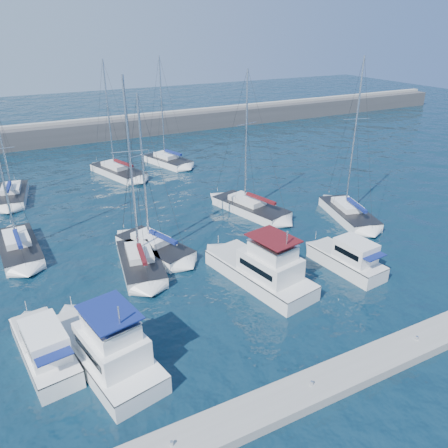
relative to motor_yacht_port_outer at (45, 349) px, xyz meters
name	(u,v)px	position (x,y,z in m)	size (l,w,h in m)	color
ground	(219,292)	(12.35, 1.89, -0.94)	(220.00, 220.00, 0.00)	black
breakwater	(81,134)	(12.35, 53.89, 0.11)	(160.00, 6.00, 4.45)	#424244
dock	(311,389)	(12.35, -9.11, -0.64)	(40.00, 2.20, 0.60)	gray
dock_cleat_near_port	(172,443)	(4.35, -9.11, -0.22)	(0.16, 0.16, 0.25)	silver
dock_cleat_centre	(312,383)	(12.35, -9.11, -0.22)	(0.16, 0.16, 0.25)	silver
dock_cleat_near_stbd	(417,338)	(20.35, -9.11, -0.22)	(0.16, 0.16, 0.25)	silver
motor_yacht_port_outer	(45,349)	(0.00, 0.00, 0.00)	(3.37, 7.43, 3.20)	white
motor_yacht_port_inner	(108,349)	(3.23, -1.93, 0.19)	(5.14, 9.61, 4.69)	white
motor_yacht_stbd_inner	(263,270)	(15.86, 1.45, 0.19)	(5.14, 9.90, 4.69)	silver
motor_yacht_stbd_outer	(349,260)	(23.04, -0.02, 0.00)	(3.17, 6.70, 3.20)	silver
sailboat_mid_a	(19,247)	(-0.37, 15.33, -0.42)	(3.51, 8.17, 14.46)	white
sailboat_mid_b	(141,262)	(8.23, 7.93, -0.40)	(4.13, 7.74, 15.36)	silver
sailboat_mid_c	(154,247)	(10.11, 9.96, -0.42)	(5.31, 8.05, 13.76)	white
sailboat_mid_d	(250,207)	(22.04, 13.84, -0.43)	(5.36, 9.21, 14.68)	silver
sailboat_mid_e	(348,213)	(30.20, 7.94, -0.40)	(5.00, 8.53, 15.92)	white
sailboat_back_a	(12,195)	(-0.05, 29.31, -0.38)	(4.11, 7.95, 17.17)	white
sailboat_back_b	(118,171)	(12.87, 32.35, -0.43)	(5.76, 9.34, 14.67)	silver
sailboat_back_c	(168,161)	(20.37, 33.79, -0.41)	(5.21, 7.96, 14.72)	white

